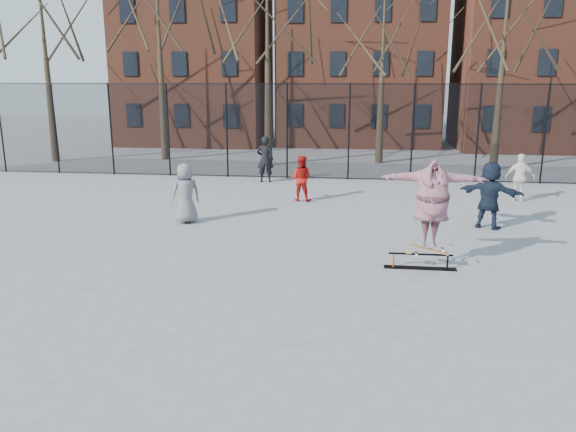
# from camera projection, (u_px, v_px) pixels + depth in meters

# --- Properties ---
(ground) EXTENTS (100.00, 100.00, 0.00)m
(ground) POSITION_uv_depth(u_px,v_px,m) (274.00, 289.00, 11.44)
(ground) COLOR slate
(skate_rail) EXTENTS (1.62, 0.25, 0.36)m
(skate_rail) POSITION_uv_depth(u_px,v_px,m) (420.00, 262.00, 12.68)
(skate_rail) COLOR black
(skate_rail) RESTS_ON ground
(skateboard) EXTENTS (0.91, 0.22, 0.11)m
(skateboard) POSITION_uv_depth(u_px,v_px,m) (429.00, 251.00, 12.59)
(skateboard) COLOR olive
(skateboard) RESTS_ON skate_rail
(skater) EXTENTS (2.38, 0.66, 1.93)m
(skater) POSITION_uv_depth(u_px,v_px,m) (432.00, 207.00, 12.35)
(skater) COLOR #6F3D9A
(skater) RESTS_ON skateboard
(bystander_grey) EXTENTS (1.04, 0.97, 1.78)m
(bystander_grey) POSITION_uv_depth(u_px,v_px,m) (186.00, 193.00, 16.51)
(bystander_grey) COLOR slate
(bystander_grey) RESTS_ON ground
(bystander_black) EXTENTS (0.72, 0.49, 1.89)m
(bystander_black) POSITION_uv_depth(u_px,v_px,m) (265.00, 159.00, 23.04)
(bystander_black) COLOR black
(bystander_black) RESTS_ON ground
(bystander_red) EXTENTS (0.86, 0.72, 1.59)m
(bystander_red) POSITION_uv_depth(u_px,v_px,m) (301.00, 178.00, 19.53)
(bystander_red) COLOR #A7120E
(bystander_red) RESTS_ON ground
(bystander_white) EXTENTS (1.04, 0.59, 1.66)m
(bystander_white) POSITION_uv_depth(u_px,v_px,m) (520.00, 178.00, 19.43)
(bystander_white) COLOR silver
(bystander_white) RESTS_ON ground
(bystander_navy) EXTENTS (1.86, 1.31, 1.93)m
(bystander_navy) POSITION_uv_depth(u_px,v_px,m) (490.00, 195.00, 15.90)
(bystander_navy) COLOR #17202F
(bystander_navy) RESTS_ON ground
(fence) EXTENTS (34.03, 0.07, 4.00)m
(fence) POSITION_uv_depth(u_px,v_px,m) (320.00, 130.00, 23.48)
(fence) COLOR black
(fence) RESTS_ON ground
(tree_row) EXTENTS (33.66, 7.46, 10.67)m
(tree_row) POSITION_uv_depth(u_px,v_px,m) (323.00, 8.00, 26.23)
(tree_row) COLOR black
(tree_row) RESTS_ON ground
(rowhouses) EXTENTS (29.00, 7.00, 13.00)m
(rowhouses) POSITION_uv_depth(u_px,v_px,m) (347.00, 47.00, 34.95)
(rowhouses) COLOR brown
(rowhouses) RESTS_ON ground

